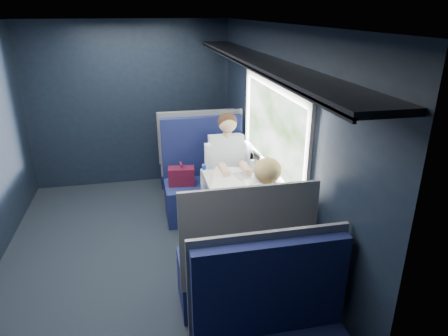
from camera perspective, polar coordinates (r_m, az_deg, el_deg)
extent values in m
cube|color=black|center=(4.33, -12.04, -12.76)|extent=(2.80, 4.20, 0.01)
cube|color=black|center=(4.02, 7.70, 3.25)|extent=(0.10, 4.20, 2.30)
cube|color=black|center=(5.88, -13.21, 8.78)|extent=(2.80, 0.10, 2.30)
cube|color=black|center=(1.92, -13.94, -20.24)|extent=(2.80, 0.10, 2.30)
cube|color=silver|center=(3.59, -15.13, 20.05)|extent=(2.80, 4.20, 0.10)
cube|color=beige|center=(3.85, 7.12, 11.60)|extent=(0.03, 1.84, 0.07)
cube|color=beige|center=(4.09, 6.57, -0.20)|extent=(0.03, 1.84, 0.07)
cube|color=beige|center=(3.17, 11.87, 1.07)|extent=(0.03, 0.07, 0.78)
cube|color=beige|center=(4.77, 3.45, 8.46)|extent=(0.03, 0.07, 0.78)
cube|color=black|center=(3.77, 4.93, 15.08)|extent=(0.36, 4.10, 0.04)
cube|color=black|center=(3.73, 2.33, 14.75)|extent=(0.02, 4.10, 0.03)
cube|color=red|center=(3.83, 7.28, 13.74)|extent=(0.01, 0.10, 0.12)
cylinder|color=#54565E|center=(4.20, -0.27, -7.64)|extent=(0.08, 0.08, 0.70)
cube|color=beige|center=(4.07, 2.21, -2.83)|extent=(0.62, 1.00, 0.04)
cube|color=#0C1139|center=(4.94, -2.46, -4.58)|extent=(1.00, 0.50, 0.45)
cube|color=#0C1139|center=(4.98, -3.15, 3.13)|extent=(1.00, 0.10, 0.75)
cube|color=#54565E|center=(5.02, -3.25, 3.60)|extent=(1.04, 0.03, 0.82)
cube|color=#54565E|center=(4.76, -2.42, -1.33)|extent=(0.06, 0.40, 0.20)
cube|color=#4F1126|center=(4.79, -6.09, -1.16)|extent=(0.33, 0.20, 0.22)
cylinder|color=#4F1126|center=(4.73, -6.17, 0.55)|extent=(0.04, 0.13, 0.03)
cylinder|color=silver|center=(4.66, -2.83, -1.59)|extent=(0.09, 0.09, 0.24)
cylinder|color=blue|center=(4.60, -2.87, 0.09)|extent=(0.05, 0.05, 0.05)
cube|color=#0C1139|center=(3.63, 1.85, -15.34)|extent=(1.00, 0.50, 0.45)
cube|color=#0C1139|center=(3.05, 3.34, -9.65)|extent=(1.00, 0.10, 0.75)
cube|color=#54565E|center=(2.99, 3.63, -9.78)|extent=(1.04, 0.03, 0.82)
cube|color=#54565E|center=(3.48, 1.72, -10.59)|extent=(0.06, 0.40, 0.20)
cube|color=#0C1139|center=(5.93, -4.25, 0.05)|extent=(1.00, 0.40, 0.45)
cube|color=#0C1139|center=(5.52, -4.06, 4.50)|extent=(1.00, 0.10, 0.66)
cube|color=#54565E|center=(5.46, -3.98, 4.54)|extent=(1.04, 0.03, 0.72)
cube|color=#0C1139|center=(2.64, 6.62, -16.66)|extent=(1.00, 0.10, 0.66)
cube|color=#54565E|center=(2.67, 6.26, -15.62)|extent=(1.04, 0.03, 0.72)
cube|color=black|center=(4.73, 0.76, -1.73)|extent=(0.36, 0.44, 0.16)
cube|color=black|center=(4.68, 1.28, -6.11)|extent=(0.32, 0.12, 0.45)
cube|color=white|center=(4.78, 0.35, 1.77)|extent=(0.40, 0.29, 0.53)
cylinder|color=#D8A88C|center=(4.65, 0.47, 4.85)|extent=(0.10, 0.10, 0.06)
sphere|color=#D8A88C|center=(4.60, 0.53, 6.39)|extent=(0.21, 0.21, 0.21)
sphere|color=#382114|center=(4.61, 0.49, 6.62)|extent=(0.22, 0.22, 0.22)
cube|color=white|center=(4.70, -2.16, 1.42)|extent=(0.09, 0.12, 0.34)
cube|color=white|center=(4.79, 3.03, 1.80)|extent=(0.09, 0.12, 0.34)
cube|color=black|center=(3.63, 5.27, -9.63)|extent=(0.36, 0.44, 0.16)
cube|color=black|center=(3.95, 4.26, -11.94)|extent=(0.32, 0.12, 0.45)
cube|color=black|center=(3.37, 6.21, -7.38)|extent=(0.40, 0.29, 0.53)
cylinder|color=#D8A88C|center=(3.28, 6.20, -2.77)|extent=(0.10, 0.10, 0.06)
sphere|color=#D8A88C|center=(3.24, 6.18, -0.45)|extent=(0.21, 0.21, 0.21)
sphere|color=tan|center=(3.22, 6.28, -0.31)|extent=(0.22, 0.22, 0.22)
cube|color=black|center=(3.35, 2.39, -7.47)|extent=(0.09, 0.12, 0.34)
cube|color=black|center=(3.47, 9.49, -6.64)|extent=(0.09, 0.12, 0.34)
cube|color=tan|center=(3.26, 6.62, -6.03)|extent=(0.26, 0.07, 0.36)
cube|color=white|center=(4.13, 2.47, -2.14)|extent=(0.81, 1.00, 0.01)
cube|color=silver|center=(4.24, 3.79, -1.41)|extent=(0.33, 0.39, 0.02)
cube|color=silver|center=(4.23, 5.47, 0.40)|extent=(0.08, 0.34, 0.24)
cube|color=black|center=(4.22, 5.37, 0.39)|extent=(0.06, 0.30, 0.20)
cylinder|color=silver|center=(4.32, 4.90, 0.15)|extent=(0.06, 0.06, 0.18)
cylinder|color=blue|center=(4.28, 4.95, 1.51)|extent=(0.04, 0.04, 0.04)
cylinder|color=white|center=(4.50, 4.19, 0.54)|extent=(0.07, 0.07, 0.10)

